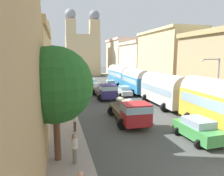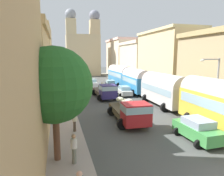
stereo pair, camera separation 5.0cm
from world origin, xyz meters
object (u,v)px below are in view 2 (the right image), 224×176
object	(u,v)px
parked_bus_0	(222,104)
pedestrian_0	(74,148)
car_1	(85,80)
car_0	(91,83)
car_4	(124,91)
parked_bus_1	(164,88)
car_2	(82,77)
cargo_truck_0	(130,111)
streetlamp_near	(214,83)
cargo_truck_1	(106,91)
parked_bus_3	(120,74)
parked_bus_2	(136,80)
car_3	(198,129)
car_5	(110,84)
pedestrian_2	(61,91)
pedestrian_3	(74,121)

from	to	relation	value
parked_bus_0	pedestrian_0	size ratio (longest dim) A/B	4.51
car_1	car_0	bearing A→B (deg)	-86.80
parked_bus_0	pedestrian_0	world-z (taller)	parked_bus_0
car_4	pedestrian_0	size ratio (longest dim) A/B	2.35
parked_bus_1	car_2	distance (m)	30.88
cargo_truck_0	streetlamp_near	bearing A→B (deg)	-9.34
streetlamp_near	car_2	bearing A→B (deg)	102.11
cargo_truck_1	car_0	xyz separation A→B (m)	(-0.28, 10.74, -0.36)
pedestrian_0	parked_bus_3	bearing A→B (deg)	68.15
parked_bus_2	parked_bus_3	world-z (taller)	parked_bus_3
car_2	car_3	distance (m)	40.11
car_0	car_1	world-z (taller)	car_0
car_2	car_5	xyz separation A→B (m)	(3.49, -15.18, -0.00)
car_1	pedestrian_0	bearing A→B (deg)	-98.54
streetlamp_near	parked_bus_2	bearing A→B (deg)	95.89
car_4	parked_bus_2	bearing A→B (deg)	30.57
parked_bus_2	pedestrian_2	distance (m)	12.08
pedestrian_2	car_0	bearing A→B (deg)	53.46
parked_bus_1	car_2	bearing A→B (deg)	101.69
car_1	pedestrian_0	size ratio (longest dim) A/B	2.27
car_1	car_4	size ratio (longest dim) A/B	0.97
car_4	pedestrian_2	size ratio (longest dim) A/B	2.56
parked_bus_1	car_5	world-z (taller)	parked_bus_1
pedestrian_2	streetlamp_near	xyz separation A→B (m)	(13.59, -14.95, 2.63)
car_4	cargo_truck_0	bearing A→B (deg)	-106.19
car_3	car_4	world-z (taller)	car_3
cargo_truck_1	streetlamp_near	xyz separation A→B (m)	(7.42, -12.15, 2.40)
parked_bus_2	parked_bus_1	bearing A→B (deg)	-90.00
parked_bus_0	parked_bus_3	world-z (taller)	parked_bus_0
pedestrian_0	pedestrian_3	size ratio (longest dim) A/B	1.04
parked_bus_1	pedestrian_3	distance (m)	12.77
parked_bus_1	car_2	world-z (taller)	parked_bus_1
parked_bus_0	parked_bus_3	size ratio (longest dim) A/B	0.84
car_3	pedestrian_2	distance (m)	20.63
parked_bus_1	pedestrian_2	size ratio (longest dim) A/B	4.84
parked_bus_3	cargo_truck_0	distance (m)	23.84
parked_bus_2	cargo_truck_1	world-z (taller)	parked_bus_2
car_1	streetlamp_near	xyz separation A→B (m)	(8.07, -29.36, 2.77)
parked_bus_1	car_5	distance (m)	15.34
parked_bus_0	pedestrian_0	distance (m)	11.83
car_3	pedestrian_3	bearing A→B (deg)	156.42
car_5	streetlamp_near	world-z (taller)	streetlamp_near
parked_bus_0	pedestrian_2	xyz separation A→B (m)	(-12.02, 17.67, -1.41)
parked_bus_1	cargo_truck_0	xyz separation A→B (m)	(-6.14, -5.01, -1.00)
car_3	streetlamp_near	world-z (taller)	streetlamp_near
parked_bus_0	car_3	bearing A→B (deg)	-164.57
parked_bus_0	pedestrian_2	bearing A→B (deg)	124.22
cargo_truck_0	car_5	xyz separation A→B (m)	(3.38, 20.04, -0.40)
parked_bus_3	streetlamp_near	world-z (taller)	streetlamp_near
pedestrian_2	parked_bus_2	bearing A→B (deg)	1.59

